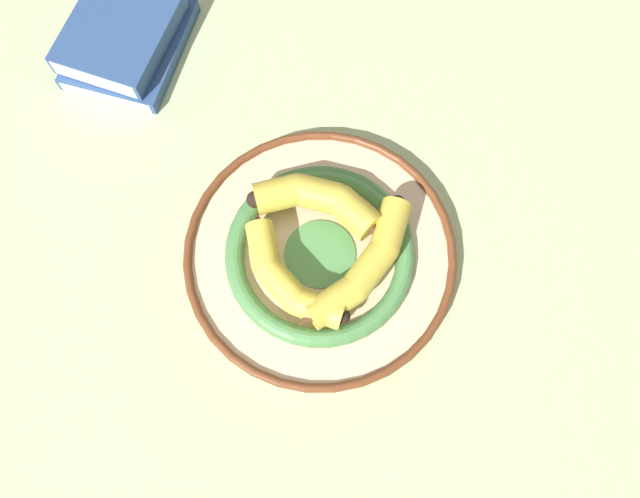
{
  "coord_description": "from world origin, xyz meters",
  "views": [
    {
      "loc": [
        -0.21,
        -0.16,
        0.73
      ],
      "look_at": [
        -0.03,
        -0.02,
        0.04
      ],
      "focal_mm": 35.0,
      "sensor_mm": 36.0,
      "label": 1
    }
  ],
  "objects_px": {
    "decorative_bowl": "(320,255)",
    "book_stack": "(124,39)",
    "banana_a": "(363,268)",
    "banana_b": "(320,201)",
    "banana_c": "(285,277)"
  },
  "relations": [
    {
      "from": "decorative_bowl",
      "to": "banana_b",
      "type": "distance_m",
      "value": 0.07
    },
    {
      "from": "decorative_bowl",
      "to": "banana_c",
      "type": "height_order",
      "value": "banana_c"
    },
    {
      "from": "banana_a",
      "to": "banana_b",
      "type": "distance_m",
      "value": 0.1
    },
    {
      "from": "banana_a",
      "to": "banana_c",
      "type": "relative_size",
      "value": 1.16
    },
    {
      "from": "banana_b",
      "to": "banana_a",
      "type": "bearing_deg",
      "value": 135.84
    },
    {
      "from": "banana_b",
      "to": "book_stack",
      "type": "bearing_deg",
      "value": -28.22
    },
    {
      "from": "banana_c",
      "to": "book_stack",
      "type": "height_order",
      "value": "banana_c"
    },
    {
      "from": "decorative_bowl",
      "to": "banana_a",
      "type": "height_order",
      "value": "banana_a"
    },
    {
      "from": "banana_a",
      "to": "book_stack",
      "type": "distance_m",
      "value": 0.46
    },
    {
      "from": "banana_b",
      "to": "banana_c",
      "type": "height_order",
      "value": "banana_b"
    },
    {
      "from": "decorative_bowl",
      "to": "banana_b",
      "type": "bearing_deg",
      "value": 39.23
    },
    {
      "from": "banana_a",
      "to": "banana_b",
      "type": "bearing_deg",
      "value": 67.77
    },
    {
      "from": "banana_a",
      "to": "book_stack",
      "type": "xyz_separation_m",
      "value": [
        0.06,
        0.45,
        -0.03
      ]
    },
    {
      "from": "banana_a",
      "to": "book_stack",
      "type": "bearing_deg",
      "value": 80.4
    },
    {
      "from": "decorative_bowl",
      "to": "book_stack",
      "type": "height_order",
      "value": "book_stack"
    }
  ]
}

